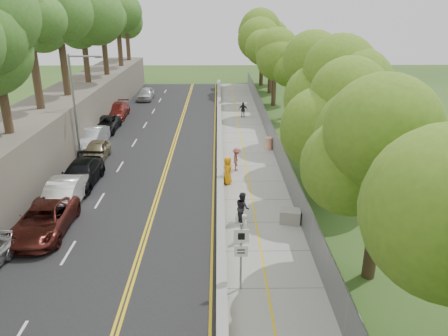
# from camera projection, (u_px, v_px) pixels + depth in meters

# --- Properties ---
(ground) EXTENTS (140.00, 140.00, 0.00)m
(ground) POSITION_uv_depth(u_px,v_px,m) (216.00, 252.00, 21.36)
(ground) COLOR #33511E
(ground) RESTS_ON ground
(road) EXTENTS (11.20, 66.00, 0.04)m
(road) POSITION_uv_depth(u_px,v_px,m) (150.00, 154.00, 35.32)
(road) COLOR black
(road) RESTS_ON ground
(sidewalk) EXTENTS (4.20, 66.00, 0.05)m
(sidewalk) POSITION_uv_depth(u_px,v_px,m) (248.00, 153.00, 35.42)
(sidewalk) COLOR gray
(sidewalk) RESTS_ON ground
(jersey_barrier) EXTENTS (0.42, 66.00, 0.60)m
(jersey_barrier) POSITION_uv_depth(u_px,v_px,m) (220.00, 150.00, 35.29)
(jersey_barrier) COLOR #CBE035
(jersey_barrier) RESTS_ON ground
(rock_embankment) EXTENTS (5.00, 66.00, 4.00)m
(rock_embankment) POSITION_uv_depth(u_px,v_px,m) (46.00, 131.00, 34.52)
(rock_embankment) COLOR #595147
(rock_embankment) RESTS_ON ground
(chainlink_fence) EXTENTS (0.04, 66.00, 2.00)m
(chainlink_fence) POSITION_uv_depth(u_px,v_px,m) (274.00, 142.00, 35.10)
(chainlink_fence) COLOR slate
(chainlink_fence) RESTS_ON ground
(trees_embankment) EXTENTS (6.40, 66.00, 13.00)m
(trees_embankment) POSITION_uv_depth(u_px,v_px,m) (36.00, 17.00, 31.53)
(trees_embankment) COLOR #477D2A
(trees_embankment) RESTS_ON rock_embankment
(trees_fenceside) EXTENTS (7.00, 66.00, 14.00)m
(trees_fenceside) POSITION_uv_depth(u_px,v_px,m) (308.00, 66.00, 33.02)
(trees_fenceside) COLOR #5D8821
(trees_fenceside) RESTS_ON ground
(streetlight) EXTENTS (2.52, 0.22, 8.00)m
(streetlight) POSITION_uv_depth(u_px,v_px,m) (77.00, 100.00, 32.69)
(streetlight) COLOR gray
(streetlight) RESTS_ON ground
(signpost) EXTENTS (0.62, 0.09, 3.10)m
(signpost) POSITION_uv_depth(u_px,v_px,m) (241.00, 250.00, 17.86)
(signpost) COLOR gray
(signpost) RESTS_ON sidewalk
(construction_barrel) EXTENTS (0.62, 0.62, 1.02)m
(construction_barrel) POSITION_uv_depth(u_px,v_px,m) (268.00, 143.00, 36.19)
(construction_barrel) COLOR orange
(construction_barrel) RESTS_ON sidewalk
(concrete_block) EXTENTS (1.27, 1.06, 0.75)m
(concrete_block) POSITION_uv_depth(u_px,v_px,m) (290.00, 216.00, 24.07)
(concrete_block) COLOR gray
(concrete_block) RESTS_ON sidewalk
(car_1) EXTENTS (1.83, 5.09, 1.67)m
(car_1) POSITION_uv_depth(u_px,v_px,m) (63.00, 195.00, 25.58)
(car_1) COLOR white
(car_1) RESTS_ON road
(car_2) EXTENTS (2.63, 5.50, 1.51)m
(car_2) POSITION_uv_depth(u_px,v_px,m) (44.00, 220.00, 22.80)
(car_2) COLOR #511D18
(car_2) RESTS_ON road
(car_3) EXTENTS (2.28, 5.39, 1.55)m
(car_3) POSITION_uv_depth(u_px,v_px,m) (81.00, 174.00, 28.97)
(car_3) COLOR black
(car_3) RESTS_ON road
(car_4) EXTENTS (1.85, 4.31, 1.45)m
(car_4) POSITION_uv_depth(u_px,v_px,m) (96.00, 151.00, 33.71)
(car_4) COLOR #988565
(car_4) RESTS_ON road
(car_5) EXTENTS (2.02, 5.16, 1.67)m
(car_5) POSITION_uv_depth(u_px,v_px,m) (91.00, 138.00, 36.54)
(car_5) COLOR silver
(car_5) RESTS_ON road
(car_6) EXTENTS (2.33, 5.00, 1.38)m
(car_6) POSITION_uv_depth(u_px,v_px,m) (105.00, 124.00, 41.28)
(car_6) COLOR black
(car_6) RESTS_ON road
(car_7) EXTENTS (2.26, 5.22, 1.50)m
(car_7) POSITION_uv_depth(u_px,v_px,m) (117.00, 111.00, 46.36)
(car_7) COLOR maroon
(car_7) RESTS_ON road
(car_8) EXTENTS (1.79, 4.41, 1.50)m
(car_8) POSITION_uv_depth(u_px,v_px,m) (146.00, 94.00, 55.08)
(car_8) COLOR silver
(car_8) RESTS_ON road
(painter_0) EXTENTS (0.68, 0.98, 1.90)m
(painter_0) POSITION_uv_depth(u_px,v_px,m) (228.00, 170.00, 29.08)
(painter_0) COLOR orange
(painter_0) RESTS_ON sidewalk
(painter_1) EXTENTS (0.49, 0.63, 1.52)m
(painter_1) POSITION_uv_depth(u_px,v_px,m) (245.00, 228.00, 22.02)
(painter_1) COLOR beige
(painter_1) RESTS_ON sidewalk
(painter_2) EXTENTS (0.91, 1.03, 1.78)m
(painter_2) POSITION_uv_depth(u_px,v_px,m) (243.00, 207.00, 23.91)
(painter_2) COLOR #232227
(painter_2) RESTS_ON sidewalk
(painter_3) EXTENTS (0.70, 1.14, 1.71)m
(painter_3) POSITION_uv_depth(u_px,v_px,m) (237.00, 159.00, 31.40)
(painter_3) COLOR #994A42
(painter_3) RESTS_ON sidewalk
(person_far) EXTENTS (0.98, 0.48, 1.63)m
(person_far) POSITION_uv_depth(u_px,v_px,m) (243.00, 110.00, 46.40)
(person_far) COLOR black
(person_far) RESTS_ON sidewalk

